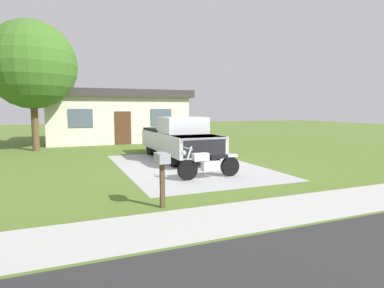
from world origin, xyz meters
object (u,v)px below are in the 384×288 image
Objects in this scene: mailbox at (162,165)px; pickup_truck at (179,138)px; shade_tree at (32,65)px; neighbor_house at (116,116)px; motorcycle at (209,164)px.

pickup_truck is at bearing 67.11° from mailbox.
shade_tree is 0.72× the size of neighbor_house.
neighbor_house reaches higher than pickup_truck.
pickup_truck is 9.51m from neighbor_house.
neighbor_house is at bearing 97.50° from pickup_truck.
mailbox is 0.18× the size of shade_tree.
motorcycle is 4.31m from pickup_truck.
motorcycle is 12.11m from shade_tree.
mailbox is (-2.82, -6.68, 0.03)m from pickup_truck.
shade_tree is at bearing -142.73° from neighbor_house.
neighbor_house is at bearing 84.37° from mailbox.
pickup_truck is 0.82× the size of shade_tree.
shade_tree reaches higher than pickup_truck.
neighbor_house is (-1.24, 9.39, 0.84)m from pickup_truck.
mailbox is 13.25m from shade_tree.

